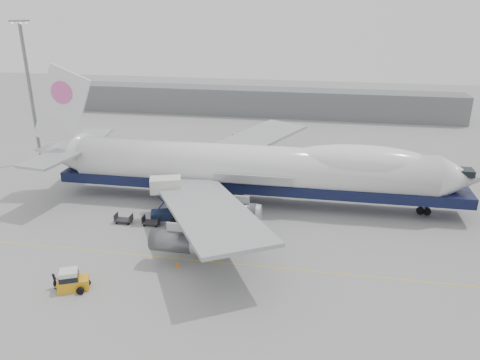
% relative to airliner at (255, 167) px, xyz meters
% --- Properties ---
extents(ground, '(260.00, 260.00, 0.00)m').
position_rel_airliner_xyz_m(ground, '(-0.64, -12.00, -5.62)').
color(ground, gray).
rests_on(ground, ground).
extents(apron_line, '(60.00, 0.15, 0.01)m').
position_rel_airliner_xyz_m(apron_line, '(-0.64, -18.00, -5.62)').
color(apron_line, gold).
rests_on(apron_line, ground).
extents(hangar, '(110.00, 8.00, 7.00)m').
position_rel_airliner_xyz_m(hangar, '(-10.64, 58.00, -2.12)').
color(hangar, slate).
rests_on(hangar, ground).
extents(floodlight_mast, '(2.40, 2.40, 25.43)m').
position_rel_airliner_xyz_m(floodlight_mast, '(-42.64, 12.00, 8.64)').
color(floodlight_mast, slate).
rests_on(floodlight_mast, ground).
extents(airliner, '(67.00, 55.30, 19.98)m').
position_rel_airliner_xyz_m(airliner, '(0.00, 0.00, 0.00)').
color(airliner, white).
rests_on(airliner, ground).
extents(catering_truck, '(4.97, 4.04, 6.00)m').
position_rel_airliner_xyz_m(catering_truck, '(-11.14, -7.48, -2.20)').
color(catering_truck, '#1A294E').
rests_on(catering_truck, ground).
extents(baggage_tug, '(3.54, 2.80, 2.29)m').
position_rel_airliner_xyz_m(baggage_tug, '(-15.45, -25.93, -4.61)').
color(baggage_tug, orange).
rests_on(baggage_tug, ground).
extents(ground_worker, '(0.57, 0.73, 1.77)m').
position_rel_airliner_xyz_m(ground_worker, '(-17.32, -26.08, -4.74)').
color(ground_worker, black).
rests_on(ground_worker, ground).
extents(traffic_cone, '(0.41, 0.41, 0.61)m').
position_rel_airliner_xyz_m(traffic_cone, '(-5.93, -19.62, -5.34)').
color(traffic_cone, orange).
rests_on(traffic_cone, ground).
extents(dolly_0, '(2.30, 1.35, 1.30)m').
position_rel_airliner_xyz_m(dolly_0, '(-16.52, -10.09, -5.09)').
color(dolly_0, '#2D2D30').
rests_on(dolly_0, ground).
extents(dolly_1, '(2.30, 1.35, 1.30)m').
position_rel_airliner_xyz_m(dolly_1, '(-12.57, -10.09, -5.09)').
color(dolly_1, '#2D2D30').
rests_on(dolly_1, ground).
extents(dolly_2, '(2.30, 1.35, 1.30)m').
position_rel_airliner_xyz_m(dolly_2, '(-8.61, -10.09, -5.09)').
color(dolly_2, '#2D2D30').
rests_on(dolly_2, ground).
extents(dolly_3, '(2.30, 1.35, 1.30)m').
position_rel_airliner_xyz_m(dolly_3, '(-4.66, -10.09, -5.09)').
color(dolly_3, '#2D2D30').
rests_on(dolly_3, ground).
extents(dolly_4, '(2.30, 1.35, 1.30)m').
position_rel_airliner_xyz_m(dolly_4, '(-0.71, -10.09, -5.09)').
color(dolly_4, '#2D2D30').
rests_on(dolly_4, ground).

